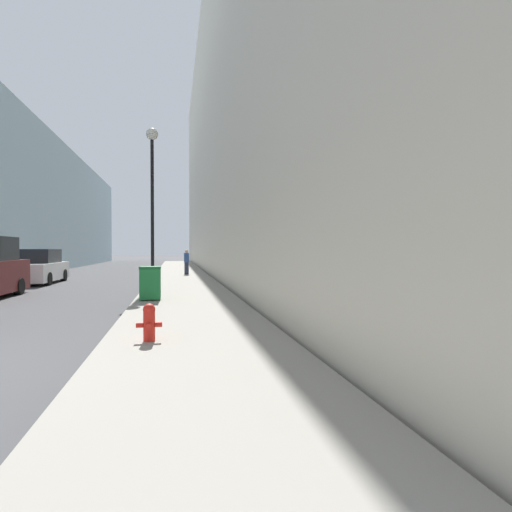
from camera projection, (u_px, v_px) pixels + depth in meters
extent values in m
cube|color=gray|center=(182.00, 278.00, 23.24)|extent=(3.33, 60.00, 0.15)
cube|color=beige|center=(277.00, 137.00, 32.43)|extent=(12.00, 60.00, 21.80)
cylinder|color=red|center=(149.00, 326.00, 6.95)|extent=(0.20, 0.20, 0.51)
sphere|color=red|center=(149.00, 310.00, 6.95)|extent=(0.21, 0.21, 0.21)
cylinder|color=red|center=(149.00, 306.00, 6.95)|extent=(0.06, 0.06, 0.05)
cylinder|color=red|center=(149.00, 327.00, 6.79)|extent=(0.11, 0.12, 0.11)
cylinder|color=red|center=(140.00, 325.00, 6.92)|extent=(0.12, 0.09, 0.09)
cylinder|color=red|center=(159.00, 324.00, 6.98)|extent=(0.12, 0.09, 0.09)
cube|color=#1E7538|center=(150.00, 284.00, 12.52)|extent=(0.63, 0.53, 0.94)
cube|color=#16572A|center=(150.00, 268.00, 12.52)|extent=(0.65, 0.54, 0.08)
cylinder|color=black|center=(142.00, 297.00, 12.70)|extent=(0.05, 0.16, 0.16)
cylinder|color=black|center=(159.00, 296.00, 12.81)|extent=(0.05, 0.16, 0.16)
cylinder|color=black|center=(153.00, 283.00, 17.11)|extent=(0.27, 0.27, 0.25)
cylinder|color=black|center=(152.00, 213.00, 17.06)|extent=(0.14, 0.14, 6.30)
sphere|color=silver|center=(152.00, 134.00, 17.00)|extent=(0.51, 0.51, 0.51)
cylinder|color=black|center=(19.00, 286.00, 15.28)|extent=(0.24, 0.64, 0.64)
cube|color=silver|center=(39.00, 272.00, 20.30)|extent=(1.75, 4.57, 0.89)
cube|color=#1E2328|center=(39.00, 256.00, 20.29)|extent=(1.54, 2.38, 0.70)
cylinder|color=black|center=(32.00, 276.00, 21.49)|extent=(0.24, 0.64, 0.64)
cylinder|color=black|center=(64.00, 275.00, 21.81)|extent=(0.24, 0.64, 0.64)
cylinder|color=black|center=(11.00, 279.00, 18.81)|extent=(0.24, 0.64, 0.64)
cylinder|color=black|center=(48.00, 279.00, 19.13)|extent=(0.24, 0.64, 0.64)
cube|color=#2D3347|center=(187.00, 268.00, 25.16)|extent=(0.27, 0.19, 0.75)
cube|color=#2D4C8C|center=(187.00, 258.00, 25.15)|extent=(0.31, 0.19, 0.59)
sphere|color=tan|center=(187.00, 251.00, 25.14)|extent=(0.20, 0.20, 0.20)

